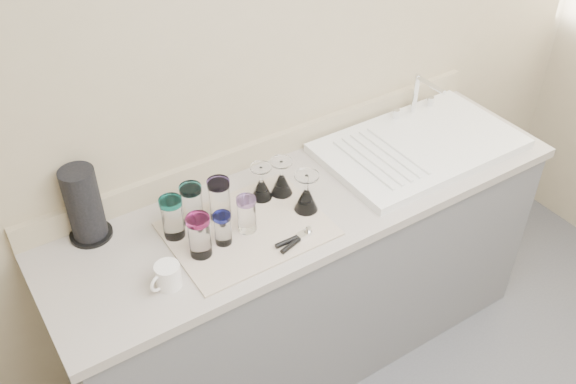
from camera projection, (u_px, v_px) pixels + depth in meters
counter_unit at (308, 277)px, 2.71m from camera, size 2.06×0.62×0.90m
sink_unit at (419, 145)px, 2.66m from camera, size 0.82×0.50×0.22m
dish_towel at (247, 229)px, 2.27m from camera, size 0.55×0.42×0.01m
tumbler_teal at (173, 217)px, 2.19m from camera, size 0.08×0.08×0.16m
tumbler_cyan at (192, 204)px, 2.25m from camera, size 0.08×0.08×0.16m
tumbler_purple at (220, 199)px, 2.27m from camera, size 0.08×0.08×0.16m
tumbler_magenta at (199, 236)px, 2.12m from camera, size 0.08×0.08×0.16m
tumbler_blue at (223, 228)px, 2.18m from camera, size 0.06×0.06×0.12m
tumbler_lavender at (247, 214)px, 2.22m from camera, size 0.07×0.07×0.14m
goblet_back_left at (262, 187)px, 2.38m from camera, size 0.08×0.08×0.14m
goblet_back_right at (281, 182)px, 2.40m from camera, size 0.08×0.08×0.15m
goblet_front_right at (306, 198)px, 2.32m from camera, size 0.09×0.09×0.16m
can_opener at (295, 240)px, 2.21m from camera, size 0.14×0.06×0.02m
white_mug at (167, 276)px, 2.04m from camera, size 0.12×0.10×0.08m
paper_towel_roll at (84, 205)px, 2.17m from camera, size 0.15×0.15×0.28m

